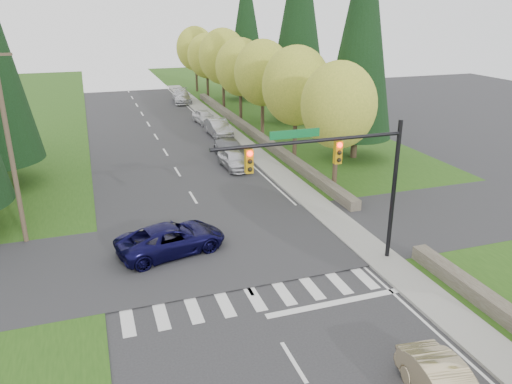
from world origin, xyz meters
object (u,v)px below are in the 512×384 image
parked_car_d (205,117)px  parked_car_e (182,97)px  parked_car_a (234,159)px  parked_car_c (218,128)px  suv_navy (171,239)px  parked_car_b (231,149)px

parked_car_d → parked_car_e: 12.32m
parked_car_a → parked_car_d: (1.40, 15.47, 0.00)m
parked_car_a → parked_car_c: bearing=79.6°
parked_car_a → parked_car_c: (1.40, 9.90, 0.07)m
suv_navy → parked_car_a: (6.75, 12.11, -0.05)m
parked_car_c → parked_car_e: size_ratio=0.89×
suv_navy → parked_car_a: suv_navy is taller
parked_car_b → parked_car_e: 24.95m
parked_car_b → parked_car_e: size_ratio=0.90×
parked_car_c → parked_car_d: parked_car_c is taller
suv_navy → parked_car_d: suv_navy is taller
parked_car_c → parked_car_e: bearing=87.9°
parked_car_a → parked_car_b: size_ratio=0.86×
suv_navy → parked_car_c: bearing=-33.4°
suv_navy → parked_car_e: 40.73m
parked_car_c → parked_car_e: parked_car_c is taller
parked_car_a → parked_car_b: parked_car_a is taller
parked_car_c → suv_navy: bearing=-112.4°
parked_car_b → parked_car_e: parked_car_e is taller
parked_car_a → parked_car_c: 10.00m
parked_car_d → parked_car_e: bearing=83.3°
parked_car_c → parked_car_e: (0.00, 17.89, -0.01)m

